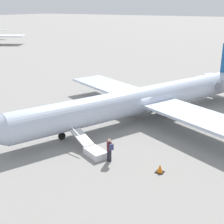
# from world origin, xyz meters

# --- Properties ---
(ground_plane) EXTENTS (600.00, 600.00, 0.00)m
(ground_plane) POSITION_xyz_m (0.00, 0.00, 0.00)
(ground_plane) COLOR gray
(airplane_main) EXTENTS (30.85, 24.28, 6.59)m
(airplane_main) POSITION_xyz_m (-0.88, 0.35, 1.96)
(airplane_main) COLOR silver
(airplane_main) RESTS_ON ground
(boarding_stairs) EXTENTS (2.42, 4.10, 1.66)m
(boarding_stairs) POSITION_xyz_m (8.72, 0.60, 0.37)
(boarding_stairs) COLOR silver
(boarding_stairs) RESTS_ON ground
(passenger) EXTENTS (0.44, 0.57, 1.74)m
(passenger) POSITION_xyz_m (8.99, 2.30, 1.00)
(passenger) COLOR #23232D
(passenger) RESTS_ON ground
(traffic_cone_near_stairs) EXTENTS (0.54, 0.54, 0.60)m
(traffic_cone_near_stairs) POSITION_xyz_m (8.50, 6.03, 0.28)
(traffic_cone_near_stairs) COLOR black
(traffic_cone_near_stairs) RESTS_ON ground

